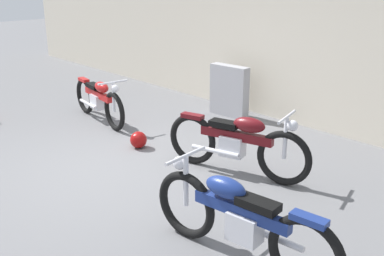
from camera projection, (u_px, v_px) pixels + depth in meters
The scene contains 7 objects.
ground_plane at pixel (122, 167), 6.49m from camera, with size 40.00×40.00×0.00m, color slate.
building_wall at pixel (280, 44), 8.35m from camera, with size 18.00×0.30×2.72m, color beige.
stone_marker at pixel (229, 91), 8.63m from camera, with size 0.79×0.20×0.96m, color #9E9EA3.
helmet at pixel (138, 140), 7.16m from camera, with size 0.26×0.26×0.26m, color maroon.
motorcycle_maroon at pixel (237, 143), 6.15m from camera, with size 2.04×0.81×0.94m.
motorcycle_red at pixel (99, 99), 8.32m from camera, with size 1.93×0.54×0.87m.
motorcycle_blue at pixel (239, 219), 4.28m from camera, with size 2.06×0.59×0.93m.
Camera 1 is at (5.03, -3.34, 2.65)m, focal length 43.01 mm.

